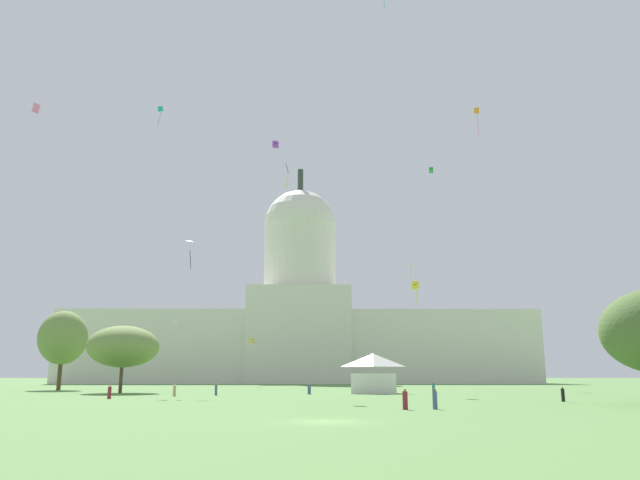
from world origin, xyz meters
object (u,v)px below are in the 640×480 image
(person_maroon_deep_crowd, at_px, (405,400))
(kite_orange_high, at_px, (477,116))
(kite_lime_mid, at_px, (411,267))
(kite_black_mid, at_px, (193,246))
(person_denim_lawn_far_right, at_px, (216,390))
(kite_green_high, at_px, (431,170))
(event_tent, at_px, (373,373))
(kite_pink_mid, at_px, (36,108))
(tree_west_near, at_px, (63,338))
(kite_white_low, at_px, (173,323))
(kite_gold_low, at_px, (251,341))
(kite_turquoise_high, at_px, (160,111))
(person_teal_aisle_center, at_px, (434,389))
(person_black_edge_west, at_px, (563,395))
(tree_west_far, at_px, (123,347))
(person_denim_mid_right, at_px, (435,400))
(kite_yellow_low, at_px, (415,285))
(person_denim_near_tree_west, at_px, (309,389))
(kite_violet_high, at_px, (276,144))
(capitol_building, at_px, (299,326))
(kite_blue_mid, at_px, (287,171))
(person_maroon_front_right, at_px, (109,392))

(person_maroon_deep_crowd, distance_m, kite_orange_high, 42.30)
(kite_lime_mid, xyz_separation_m, kite_black_mid, (-44.63, -84.60, -11.75))
(person_denim_lawn_far_right, xyz_separation_m, kite_green_high, (40.16, 50.42, 47.99))
(event_tent, xyz_separation_m, kite_black_mid, (-25.71, -7.01, 17.49))
(kite_green_high, relative_size, kite_pink_mid, 0.95)
(tree_west_near, relative_size, kite_white_low, 9.91)
(kite_gold_low, bearing_deg, kite_turquoise_high, -109.11)
(person_teal_aisle_center, bearing_deg, person_black_edge_west, 41.00)
(tree_west_far, bearing_deg, person_denim_mid_right, -48.57)
(person_teal_aisle_center, bearing_deg, kite_yellow_low, 2.30)
(tree_west_near, distance_m, person_denim_near_tree_west, 50.54)
(kite_pink_mid, bearing_deg, tree_west_near, 104.11)
(person_denim_lawn_far_right, height_order, kite_white_low, kite_white_low)
(kite_pink_mid, bearing_deg, kite_black_mid, 47.52)
(person_maroon_deep_crowd, distance_m, person_denim_mid_right, 2.51)
(event_tent, xyz_separation_m, kite_turquoise_high, (-39.25, 22.50, 51.08))
(person_black_edge_west, distance_m, person_denim_mid_right, 20.87)
(kite_white_low, xyz_separation_m, kite_orange_high, (37.75, -3.73, 25.72))
(kite_lime_mid, relative_size, kite_yellow_low, 1.42)
(person_teal_aisle_center, bearing_deg, person_denim_lawn_far_right, -51.79)
(event_tent, relative_size, kite_violet_high, 7.45)
(tree_west_near, relative_size, kite_lime_mid, 3.39)
(tree_west_near, relative_size, kite_turquoise_high, 3.25)
(kite_green_high, xyz_separation_m, kite_turquoise_high, (-57.70, -20.39, 5.19))
(capitol_building, height_order, person_denim_mid_right, capitol_building)
(person_denim_near_tree_west, bearing_deg, person_black_edge_west, 128.89)
(kite_violet_high, bearing_deg, person_denim_mid_right, 36.48)
(tree_west_near, relative_size, kite_yellow_low, 4.82)
(kite_pink_mid, bearing_deg, event_tent, 29.64)
(kite_yellow_low, relative_size, kite_pink_mid, 2.14)
(person_teal_aisle_center, xyz_separation_m, person_denim_lawn_far_right, (-30.42, -7.35, 0.04))
(person_teal_aisle_center, relative_size, kite_white_low, 1.10)
(kite_green_high, bearing_deg, kite_yellow_low, -94.76)
(kite_green_high, bearing_deg, capitol_building, 129.26)
(person_teal_aisle_center, height_order, kite_black_mid, kite_black_mid)
(person_maroon_deep_crowd, bearing_deg, kite_black_mid, 12.55)
(tree_west_near, xyz_separation_m, kite_turquoise_high, (14.16, 2.80, 44.85))
(event_tent, xyz_separation_m, person_maroon_deep_crowd, (-1.60, -41.38, -2.09))
(kite_green_high, bearing_deg, tree_west_near, -152.38)
(tree_west_far, distance_m, person_denim_mid_right, 58.17)
(person_maroon_deep_crowd, height_order, kite_orange_high, kite_orange_high)
(kite_green_high, height_order, kite_blue_mid, kite_green_high)
(tree_west_far, xyz_separation_m, kite_violet_high, (22.91, -7.59, 29.44))
(kite_green_high, xyz_separation_m, kite_blue_mid, (-30.92, -53.95, -18.59))
(person_maroon_deep_crowd, relative_size, person_teal_aisle_center, 1.07)
(event_tent, relative_size, kite_white_low, 5.14)
(event_tent, height_order, kite_gold_low, kite_gold_low)
(person_maroon_front_right, height_order, person_denim_mid_right, person_denim_mid_right)
(event_tent, distance_m, kite_turquoise_high, 68.24)
(event_tent, bearing_deg, tree_west_far, -178.60)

